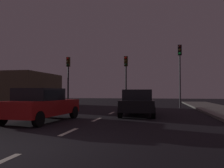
{
  "coord_description": "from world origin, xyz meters",
  "views": [
    {
      "loc": [
        3.11,
        -5.27,
        1.39
      ],
      "look_at": [
        -0.76,
        14.15,
        2.07
      ],
      "focal_mm": 38.03,
      "sensor_mm": 36.0,
      "label": 1
    }
  ],
  "objects": [
    {
      "name": "traffic_signal_center",
      "position": [
        0.19,
        15.84,
        3.26
      ],
      "size": [
        0.32,
        0.38,
        4.62
      ],
      "color": "#2D2D30",
      "rests_on": "ground_plane"
    },
    {
      "name": "car_stopped_ahead",
      "position": [
        1.84,
        9.0,
        0.77
      ],
      "size": [
        2.18,
        4.56,
        1.54
      ],
      "color": "black",
      "rests_on": "ground_plane"
    },
    {
      "name": "lane_stripe_third",
      "position": [
        0.0,
        6.4,
        0.0
      ],
      "size": [
        0.16,
        1.6,
        0.01
      ],
      "primitive_type": "cube",
      "color": "silver",
      "rests_on": "ground_plane"
    },
    {
      "name": "lane_stripe_fourth",
      "position": [
        0.0,
        10.2,
        0.0
      ],
      "size": [
        0.16,
        1.6,
        0.01
      ],
      "primitive_type": "cube",
      "color": "silver",
      "rests_on": "ground_plane"
    },
    {
      "name": "traffic_signal_right",
      "position": [
        4.88,
        15.84,
        3.8
      ],
      "size": [
        0.32,
        0.38,
        5.48
      ],
      "color": "#4C4C51",
      "rests_on": "ground_plane"
    },
    {
      "name": "traffic_signal_left",
      "position": [
        -5.33,
        15.84,
        3.31
      ],
      "size": [
        0.32,
        0.38,
        4.71
      ],
      "color": "black",
      "rests_on": "ground_plane"
    },
    {
      "name": "car_adjacent_lane",
      "position": [
        -2.38,
        5.11,
        0.79
      ],
      "size": [
        2.28,
        4.56,
        1.57
      ],
      "color": "#B21919",
      "rests_on": "ground_plane"
    },
    {
      "name": "lane_stripe_second",
      "position": [
        0.0,
        2.6,
        0.0
      ],
      "size": [
        0.16,
        1.6,
        0.01
      ],
      "primitive_type": "cube",
      "color": "silver",
      "rests_on": "ground_plane"
    },
    {
      "name": "ground_plane",
      "position": [
        0.0,
        7.0,
        0.0
      ],
      "size": [
        80.0,
        80.0,
        0.0
      ],
      "primitive_type": "plane",
      "color": "black"
    },
    {
      "name": "storefront_left",
      "position": [
        -10.17,
        16.99,
        1.66
      ],
      "size": [
        4.34,
        7.32,
        3.32
      ],
      "primitive_type": "cube",
      "color": "brown",
      "rests_on": "ground_plane"
    }
  ]
}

